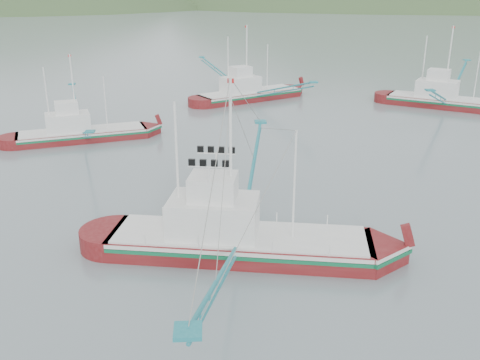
{
  "coord_description": "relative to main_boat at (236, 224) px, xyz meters",
  "views": [
    {
      "loc": [
        -1.94,
        -27.97,
        15.76
      ],
      "look_at": [
        0.0,
        6.0,
        3.2
      ],
      "focal_mm": 40.0,
      "sensor_mm": 36.0,
      "label": 1
    }
  ],
  "objects": [
    {
      "name": "ground",
      "position": [
        0.47,
        -1.45,
        -2.02
      ],
      "size": [
        1200.0,
        1200.0,
        0.0
      ],
      "primitive_type": "plane",
      "color": "slate",
      "rests_on": "ground"
    },
    {
      "name": "main_boat",
      "position": [
        0.0,
        0.0,
        0.0
      ],
      "size": [
        16.51,
        28.75,
        11.74
      ],
      "rotation": [
        0.0,
        0.0,
        -0.18
      ],
      "color": "#630E10",
      "rests_on": "ground"
    },
    {
      "name": "bg_boat_right",
      "position": [
        30.37,
        39.89,
        0.4
      ],
      "size": [
        19.73,
        25.77,
        11.47
      ],
      "rotation": [
        0.0,
        0.0,
        -0.57
      ],
      "color": "#630E10",
      "rests_on": "ground"
    },
    {
      "name": "bg_boat_left",
      "position": [
        -15.21,
        26.45,
        -0.17
      ],
      "size": [
        13.77,
        23.53,
        9.76
      ],
      "rotation": [
        0.0,
        0.0,
        0.29
      ],
      "color": "#630E10",
      "rests_on": "ground"
    },
    {
      "name": "bg_boat_far",
      "position": [
        4.13,
        46.28,
        0.32
      ],
      "size": [
        18.03,
        25.62,
        11.21
      ],
      "rotation": [
        0.0,
        0.0,
        0.52
      ],
      "color": "#630E10",
      "rests_on": "ground"
    }
  ]
}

